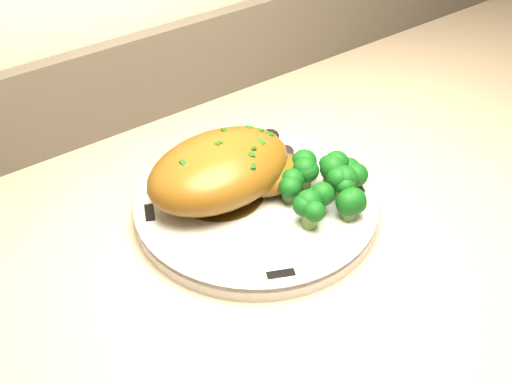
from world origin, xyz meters
TOP-DOWN VIEW (x-y plane):
  - counter at (-0.11, 1.67)m, footprint 2.26×0.75m
  - plate at (-0.46, 1.75)m, footprint 0.28×0.28m
  - rim_accent_0 at (-0.41, 1.85)m, footprint 0.03×0.02m
  - rim_accent_1 at (-0.57, 1.80)m, footprint 0.02×0.03m
  - rim_accent_2 at (-0.51, 1.64)m, footprint 0.03×0.02m
  - rim_accent_3 at (-0.36, 1.70)m, footprint 0.02×0.03m
  - gravy_pool at (-0.49, 1.78)m, footprint 0.10×0.10m
  - chicken_breast at (-0.48, 1.78)m, footprint 0.18×0.12m
  - mushroom_pile at (-0.43, 1.80)m, footprint 0.09×0.07m
  - broccoli_florets at (-0.40, 1.70)m, footprint 0.10×0.09m

SIDE VIEW (x-z plane):
  - counter at x=-0.11m, z-range -0.06..1.04m
  - plate at x=-0.46m, z-range 0.98..0.99m
  - rim_accent_0 at x=-0.41m, z-range 0.99..1.00m
  - rim_accent_1 at x=-0.57m, z-range 0.99..1.00m
  - rim_accent_2 at x=-0.51m, z-range 0.99..1.00m
  - rim_accent_3 at x=-0.36m, z-range 0.99..1.00m
  - gravy_pool at x=-0.49m, z-range 0.99..1.00m
  - mushroom_pile at x=-0.43m, z-range 0.99..1.01m
  - broccoli_florets at x=-0.40m, z-range 1.00..1.04m
  - chicken_breast at x=-0.48m, z-range 0.99..1.06m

